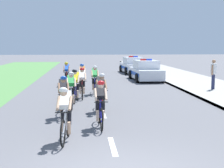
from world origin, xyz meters
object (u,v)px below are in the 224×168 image
(cyclist_sixth, at_px, (76,85))
(cyclist_ninth, at_px, (95,79))
(cyclist_fourth, at_px, (101,92))
(cyclist_tenth, at_px, (67,73))
(cyclist_third, at_px, (63,96))
(cyclist_eighth, at_px, (82,76))
(spectator_middle, at_px, (213,72))
(cyclist_lead, at_px, (65,113))
(cyclist_second, at_px, (100,103))
(police_car_second, at_px, (133,66))
(cyclist_seventh, at_px, (82,82))
(police_car_nearest, at_px, (146,71))
(cyclist_fifth, at_px, (71,89))

(cyclist_sixth, xyz_separation_m, cyclist_ninth, (0.95, 2.38, 0.00))
(cyclist_fourth, height_order, cyclist_tenth, same)
(cyclist_third, xyz_separation_m, cyclist_eighth, (0.65, 7.31, 0.00))
(spectator_middle, bearing_deg, cyclist_lead, -130.99)
(cyclist_second, bearing_deg, cyclist_lead, -124.78)
(police_car_second, distance_m, spectator_middle, 12.50)
(cyclist_lead, xyz_separation_m, cyclist_tenth, (-0.59, 12.39, 0.00))
(cyclist_second, xyz_separation_m, spectator_middle, (6.73, 7.45, 0.30))
(cyclist_lead, xyz_separation_m, cyclist_third, (-0.24, 3.06, 0.00))
(cyclist_sixth, relative_size, cyclist_seventh, 1.00)
(cyclist_second, xyz_separation_m, police_car_nearest, (4.03, 13.40, -0.11))
(police_car_nearest, xyz_separation_m, police_car_second, (0.00, 6.25, 0.00))
(cyclist_second, xyz_separation_m, cyclist_fifth, (-1.04, 3.29, 0.00))
(cyclist_third, height_order, police_car_second, police_car_second)
(cyclist_eighth, height_order, cyclist_tenth, same)
(cyclist_seventh, bearing_deg, cyclist_lead, -93.28)
(cyclist_second, bearing_deg, cyclist_fourth, 86.55)
(cyclist_second, height_order, cyclist_fifth, same)
(cyclist_eighth, relative_size, police_car_second, 0.38)
(cyclist_fourth, bearing_deg, cyclist_tenth, 101.74)
(cyclist_ninth, bearing_deg, cyclist_fifth, -106.49)
(cyclist_seventh, distance_m, police_car_second, 14.64)
(cyclist_second, height_order, cyclist_eighth, same)
(cyclist_sixth, relative_size, spectator_middle, 1.03)
(cyclist_lead, height_order, cyclist_ninth, same)
(cyclist_third, relative_size, cyclist_tenth, 1.00)
(cyclist_ninth, relative_size, police_car_nearest, 0.39)
(cyclist_lead, relative_size, cyclist_fourth, 1.00)
(cyclist_fifth, xyz_separation_m, cyclist_seventh, (0.44, 2.48, 0.00))
(cyclist_sixth, xyz_separation_m, police_car_second, (4.92, 15.00, -0.11))
(cyclist_third, bearing_deg, cyclist_sixth, 83.16)
(cyclist_fourth, bearing_deg, cyclist_third, -147.95)
(cyclist_sixth, distance_m, cyclist_seventh, 1.16)
(cyclist_second, relative_size, cyclist_fourth, 1.00)
(cyclist_lead, distance_m, cyclist_tenth, 12.40)
(cyclist_fourth, xyz_separation_m, cyclist_sixth, (-1.04, 2.17, 0.00))
(cyclist_fifth, height_order, cyclist_tenth, same)
(cyclist_sixth, distance_m, cyclist_tenth, 6.32)
(cyclist_second, relative_size, cyclist_tenth, 1.00)
(police_car_nearest, bearing_deg, cyclist_seventh, -121.25)
(cyclist_eighth, distance_m, cyclist_tenth, 2.25)
(cyclist_fourth, bearing_deg, spectator_middle, 37.07)
(cyclist_fourth, relative_size, cyclist_fifth, 1.00)
(cyclist_lead, relative_size, cyclist_tenth, 1.00)
(cyclist_second, xyz_separation_m, cyclist_fourth, (0.15, 2.48, 0.00))
(cyclist_third, xyz_separation_m, cyclist_sixth, (0.37, 3.05, 0.00))
(police_car_second, bearing_deg, cyclist_fifth, -107.23)
(cyclist_fifth, relative_size, cyclist_sixth, 1.00)
(cyclist_second, distance_m, cyclist_fifth, 3.45)
(cyclist_sixth, distance_m, police_car_nearest, 10.04)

